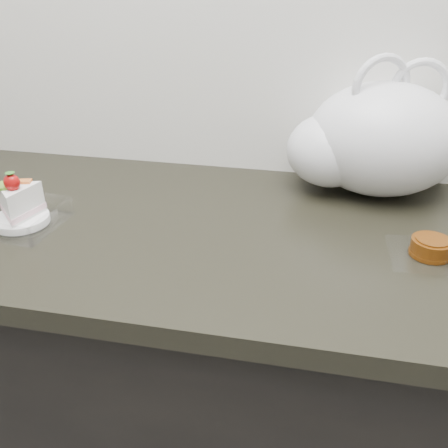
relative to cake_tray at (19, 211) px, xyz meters
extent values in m
cube|color=black|center=(0.40, 0.08, -0.50)|extent=(2.00, 0.60, 0.86)
cube|color=black|center=(0.40, 0.08, -0.05)|extent=(2.04, 0.64, 0.04)
cube|color=white|center=(0.00, 0.00, -0.03)|extent=(0.16, 0.16, 0.00)
cylinder|color=white|center=(0.00, 0.00, -0.02)|extent=(0.11, 0.11, 0.01)
ellipsoid|color=#AE0E0B|center=(0.00, -0.01, 0.06)|extent=(0.03, 0.03, 0.03)
cone|color=#2D7223|center=(0.00, -0.01, 0.08)|extent=(0.02, 0.02, 0.01)
cylinder|color=olive|center=(-0.02, 0.00, 0.05)|extent=(0.04, 0.04, 0.00)
cube|color=orange|center=(0.00, 0.02, 0.05)|extent=(0.05, 0.03, 0.00)
cube|color=white|center=(0.77, 0.04, -0.03)|extent=(0.15, 0.14, 0.00)
cylinder|color=#5C310A|center=(0.77, 0.04, -0.01)|extent=(0.08, 0.08, 0.03)
cylinder|color=#5C310A|center=(0.77, 0.04, -0.03)|extent=(0.09, 0.09, 0.01)
cylinder|color=#5C310A|center=(0.77, 0.04, 0.00)|extent=(0.07, 0.07, 0.00)
ellipsoid|color=silver|center=(0.69, 0.31, 0.09)|extent=(0.40, 0.35, 0.25)
ellipsoid|color=silver|center=(0.59, 0.29, 0.07)|extent=(0.24, 0.23, 0.16)
torus|color=silver|center=(0.67, 0.30, 0.20)|extent=(0.13, 0.08, 0.13)
torus|color=silver|center=(0.75, 0.33, 0.20)|extent=(0.13, 0.03, 0.12)
camera|label=1|loc=(0.57, -0.77, 0.43)|focal=40.00mm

